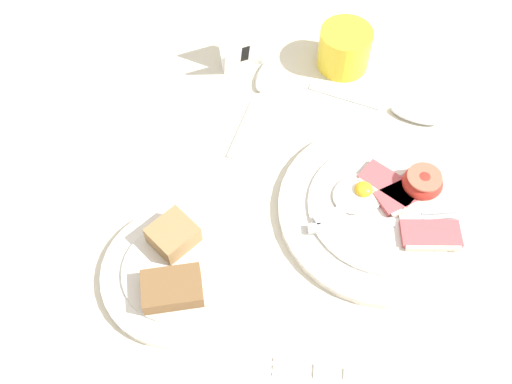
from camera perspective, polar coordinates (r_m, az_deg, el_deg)
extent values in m
plane|color=beige|center=(0.76, 8.62, -3.53)|extent=(3.00, 3.00, 0.00)
cylinder|color=silver|center=(0.78, 12.02, -1.83)|extent=(0.27, 0.27, 0.01)
cylinder|color=silver|center=(0.77, 12.12, -1.53)|extent=(0.19, 0.19, 0.00)
cube|color=#BC5156|center=(0.76, 16.30, -3.83)|extent=(0.08, 0.07, 0.01)
cube|color=beige|center=(0.75, 16.49, -4.90)|extent=(0.06, 0.04, 0.01)
cube|color=#BC5156|center=(0.78, 14.22, -0.05)|extent=(0.08, 0.04, 0.01)
cube|color=beige|center=(0.78, 14.89, -0.92)|extent=(0.08, 0.01, 0.01)
cube|color=#BC5156|center=(0.79, 12.55, 0.72)|extent=(0.06, 0.08, 0.01)
cube|color=beige|center=(0.78, 11.92, -0.02)|extent=(0.04, 0.07, 0.01)
ellipsoid|color=red|center=(0.79, 15.40, 1.08)|extent=(0.05, 0.05, 0.03)
cylinder|color=#DB664C|center=(0.78, 15.60, 1.58)|extent=(0.04, 0.04, 0.00)
ellipsoid|color=white|center=(0.77, 9.82, -0.15)|extent=(0.07, 0.06, 0.01)
ellipsoid|color=yellow|center=(0.77, 10.21, 0.25)|extent=(0.02, 0.02, 0.01)
cube|color=silver|center=(0.75, 9.18, -3.11)|extent=(0.10, 0.05, 0.00)
cube|color=silver|center=(0.77, 14.53, -2.64)|extent=(0.03, 0.03, 0.00)
cube|color=silver|center=(0.77, 17.26, -2.91)|extent=(0.04, 0.02, 0.00)
cube|color=silver|center=(0.78, 17.12, -2.40)|extent=(0.04, 0.02, 0.00)
cube|color=silver|center=(0.78, 16.98, -1.90)|extent=(0.04, 0.02, 0.00)
cube|color=silver|center=(0.76, 9.14, -1.26)|extent=(0.11, 0.01, 0.00)
cube|color=#9EA0A5|center=(0.80, 14.73, 1.32)|extent=(0.08, 0.02, 0.00)
cylinder|color=silver|center=(0.73, -7.45, -7.65)|extent=(0.18, 0.18, 0.01)
cylinder|color=silver|center=(0.72, -7.52, -7.39)|extent=(0.13, 0.13, 0.00)
cube|color=#9E7A4C|center=(0.73, -7.90, -4.07)|extent=(0.06, 0.06, 0.03)
cube|color=brown|center=(0.70, -8.00, -9.08)|extent=(0.08, 0.07, 0.02)
cylinder|color=yellow|center=(0.92, 8.42, 13.37)|extent=(0.08, 0.08, 0.06)
cylinder|color=white|center=(0.90, 8.65, 14.64)|extent=(0.06, 0.06, 0.01)
cube|color=white|center=(0.89, -1.09, 12.96)|extent=(0.06, 0.03, 0.07)
cube|color=white|center=(0.91, -1.64, 13.95)|extent=(0.06, 0.03, 0.07)
cube|color=black|center=(0.89, -1.05, 13.05)|extent=(0.01, 0.01, 0.04)
cube|color=silver|center=(0.89, 8.43, 9.05)|extent=(0.08, 0.09, 0.01)
ellipsoid|color=silver|center=(0.88, 14.91, 7.08)|extent=(0.06, 0.07, 0.01)
cube|color=silver|center=(0.84, -1.21, 6.10)|extent=(0.09, 0.08, 0.01)
ellipsoid|color=silver|center=(0.91, 0.99, 11.12)|extent=(0.07, 0.07, 0.01)
cube|color=silver|center=(0.70, 12.91, -16.93)|extent=(0.10, 0.07, 0.01)
cube|color=silver|center=(0.69, 6.68, -16.65)|extent=(0.03, 0.03, 0.01)
cube|color=silver|center=(0.69, 3.53, -15.79)|extent=(0.04, 0.03, 0.00)
cube|color=silver|center=(0.69, 3.48, -16.43)|extent=(0.04, 0.03, 0.00)
cube|color=silver|center=(0.69, 3.44, -17.07)|extent=(0.04, 0.03, 0.00)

